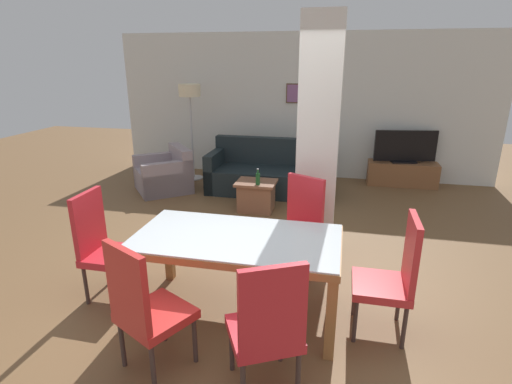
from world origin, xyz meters
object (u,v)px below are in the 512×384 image
object	(u,v)px
coffee_table	(256,196)
floor_lamp	(190,99)
bottle	(258,178)
tv_stand	(402,174)
dining_chair_near_left	(145,306)
dining_chair_far_right	(299,224)
tv_screen	(405,147)
armchair	(165,175)
dining_table	(237,252)
dining_chair_head_right	(393,274)
sofa	(269,175)
dining_chair_head_left	(103,243)
dining_chair_near_right	(267,326)

from	to	relation	value
coffee_table	floor_lamp	world-z (taller)	floor_lamp
bottle	tv_stand	bearing A→B (deg)	41.02
dining_chair_near_left	coffee_table	bearing A→B (deg)	116.93
dining_chair_far_right	tv_screen	distance (m)	3.86
armchair	tv_stand	size ratio (longest dim) A/B	0.99
dining_table	bottle	size ratio (longest dim) A/B	7.41
dining_table	bottle	bearing A→B (deg)	98.01
dining_chair_head_right	dining_chair_far_right	xyz separation A→B (m)	(-0.88, 0.88, 0.00)
dining_chair_near_left	armchair	distance (m)	4.41
sofa	tv_screen	bearing A→B (deg)	-159.12
dining_chair_head_left	armchair	size ratio (longest dim) A/B	0.86
dining_table	dining_chair_head_left	bearing A→B (deg)	180.00
dining_chair_near_left	armchair	xyz separation A→B (m)	(-1.73, 4.05, -0.29)
armchair	tv_stand	bearing A→B (deg)	-112.62
bottle	tv_screen	distance (m)	3.03
dining_chair_head_right	dining_chair_far_right	world-z (taller)	same
dining_table	tv_screen	distance (m)	4.84
dining_chair_head_left	dining_chair_near_right	world-z (taller)	same
dining_chair_head_left	sofa	bearing A→B (deg)	165.11
dining_table	dining_chair_far_right	bearing A→B (deg)	63.10
dining_chair_near_left	floor_lamp	bearing A→B (deg)	135.09
dining_chair_head_left	floor_lamp	world-z (taller)	floor_lamp
dining_table	tv_stand	world-z (taller)	dining_table
tv_stand	dining_chair_head_right	bearing A→B (deg)	-97.95
dining_chair_near_right	bottle	bearing A→B (deg)	76.36
dining_chair_head_right	tv_screen	world-z (taller)	dining_chair_head_right
dining_chair_near_left	dining_chair_head_right	world-z (taller)	same
dining_chair_head_right	tv_screen	size ratio (longest dim) A/B	0.97
dining_chair_near_right	bottle	world-z (taller)	dining_chair_near_right
armchair	dining_chair_head_right	bearing A→B (deg)	-171.68
dining_chair_far_right	armchair	distance (m)	3.52
dining_chair_near_right	dining_chair_far_right	size ratio (longest dim) A/B	1.00
dining_chair_near_right	floor_lamp	bearing A→B (deg)	89.25
dining_chair_head_left	armchair	bearing A→B (deg)	-164.97
dining_table	sofa	size ratio (longest dim) A/B	0.87
dining_chair_far_right	bottle	world-z (taller)	dining_chair_far_right
sofa	armchair	size ratio (longest dim) A/B	1.70
coffee_table	tv_stand	bearing A→B (deg)	38.30
armchair	floor_lamp	bearing A→B (deg)	-54.23
dining_chair_far_right	floor_lamp	distance (m)	4.07
floor_lamp	bottle	bearing A→B (deg)	-43.98
dining_table	coffee_table	size ratio (longest dim) A/B	3.00
coffee_table	floor_lamp	xyz separation A→B (m)	(-1.57, 1.42, 1.29)
dining_chair_near_left	sofa	bearing A→B (deg)	116.85
dining_chair_head_right	armchair	xyz separation A→B (m)	(-3.50, 3.20, -0.29)
tv_stand	dining_table	bearing A→B (deg)	-113.64
tv_stand	tv_screen	distance (m)	0.50
dining_chair_near_left	sofa	world-z (taller)	dining_chair_near_left
dining_chair_head_right	sofa	world-z (taller)	dining_chair_head_right
dining_chair_near_right	sofa	size ratio (longest dim) A/B	0.51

